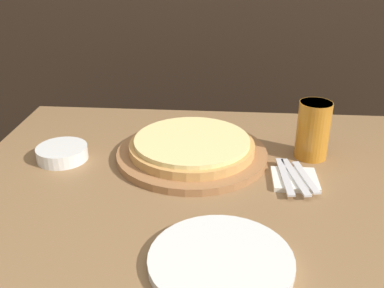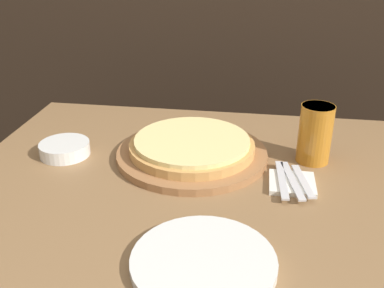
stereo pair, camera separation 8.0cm
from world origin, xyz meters
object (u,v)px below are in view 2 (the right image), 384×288
(side_bowl, at_px, (65,149))
(fork, at_px, (282,179))
(beer_glass, at_px, (315,131))
(pizza_on_board, at_px, (192,149))
(spoon, at_px, (303,181))
(dinner_knife, at_px, (292,180))
(dinner_plate, at_px, (203,262))

(side_bowl, xyz_separation_m, fork, (0.59, -0.07, -0.00))
(beer_glass, xyz_separation_m, side_bowl, (-0.67, -0.07, -0.07))
(side_bowl, bearing_deg, pizza_on_board, 6.23)
(pizza_on_board, height_order, spoon, pizza_on_board)
(fork, relative_size, dinner_knife, 1.00)
(dinner_knife, bearing_deg, beer_glass, 67.46)
(spoon, bearing_deg, dinner_plate, -122.01)
(dinner_plate, distance_m, spoon, 0.38)
(spoon, bearing_deg, beer_glass, 76.58)
(pizza_on_board, relative_size, spoon, 2.62)
(beer_glass, bearing_deg, side_bowl, -174.16)
(beer_glass, bearing_deg, dinner_plate, -116.86)
(dinner_plate, xyz_separation_m, side_bowl, (-0.44, 0.39, 0.01))
(side_bowl, xyz_separation_m, dinner_knife, (0.61, -0.07, -0.00))
(side_bowl, bearing_deg, spoon, -6.57)
(fork, bearing_deg, beer_glass, 59.40)
(pizza_on_board, xyz_separation_m, spoon, (0.29, -0.11, -0.01))
(pizza_on_board, height_order, dinner_knife, pizza_on_board)
(beer_glass, height_order, fork, beer_glass)
(fork, relative_size, spoon, 1.18)
(beer_glass, distance_m, spoon, 0.16)
(dinner_plate, bearing_deg, pizza_on_board, 101.53)
(side_bowl, bearing_deg, fork, -7.13)
(fork, xyz_separation_m, dinner_knife, (0.02, 0.00, 0.00))
(beer_glass, relative_size, side_bowl, 1.16)
(side_bowl, relative_size, fork, 0.74)
(side_bowl, bearing_deg, dinner_plate, -42.03)
(beer_glass, bearing_deg, pizza_on_board, -174.58)
(pizza_on_board, height_order, fork, pizza_on_board)
(side_bowl, height_order, spoon, side_bowl)
(dinner_plate, bearing_deg, dinner_knife, 61.32)
(side_bowl, relative_size, dinner_knife, 0.75)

